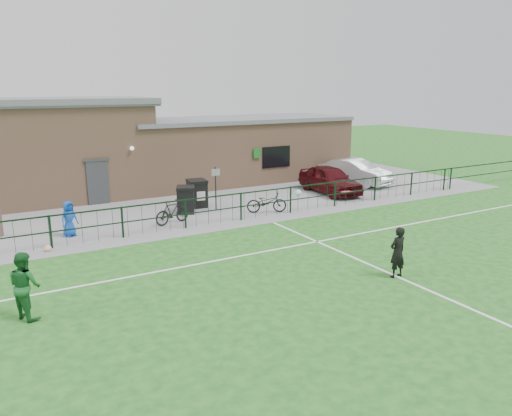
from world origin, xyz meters
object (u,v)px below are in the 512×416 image
sign_post (216,189)px  ball_ground (48,248)px  outfield_player (25,285)px  wheelie_bin_left (197,194)px  spectator_child (69,219)px  bicycle_e (267,202)px  car_maroon (330,179)px  bicycle_d (172,212)px  car_silver (355,172)px  wheelie_bin_right (186,201)px

sign_post → ball_ground: sign_post is taller
outfield_player → wheelie_bin_left: bearing=-70.6°
wheelie_bin_left → spectator_child: spectator_child is taller
wheelie_bin_left → bicycle_e: (2.25, -2.56, -0.13)m
bicycle_e → ball_ground: size_ratio=7.27×
car_maroon → bicycle_d: (-9.38, -1.63, -0.22)m
sign_post → bicycle_d: 2.81m
wheelie_bin_left → sign_post: (0.45, -1.10, 0.40)m
car_maroon → car_silver: car_maroon is taller
wheelie_bin_right → car_silver: 11.12m
wheelie_bin_left → bicycle_d: 3.05m
sign_post → outfield_player: 11.39m
sign_post → car_silver: bearing=10.1°
bicycle_e → ball_ground: bearing=118.7°
car_silver → bicycle_e: car_silver is taller
bicycle_e → spectator_child: 8.31m
car_maroon → spectator_child: 13.42m
car_maroon → bicycle_d: car_maroon is taller
bicycle_d → ball_ground: bicycle_d is taller
sign_post → bicycle_e: 2.38m
sign_post → bicycle_e: size_ratio=1.13×
sign_post → spectator_child: (-6.48, -0.87, -0.32)m
bicycle_d → outfield_player: 8.78m
wheelie_bin_right → outfield_player: outfield_player is taller
car_silver → outfield_player: size_ratio=2.58×
bicycle_e → ball_ground: 9.34m
ball_ground → bicycle_d: bearing=13.7°
spectator_child → outfield_player: size_ratio=0.81×
bicycle_e → wheelie_bin_left: bearing=64.5°
spectator_child → outfield_player: outfield_player is taller
bicycle_d → spectator_child: size_ratio=1.23×
wheelie_bin_left → bicycle_e: 3.41m
car_maroon → spectator_child: size_ratio=3.12×
wheelie_bin_left → outfield_player: outfield_player is taller
car_maroon → ball_ground: 14.64m
wheelie_bin_right → bicycle_e: wheelie_bin_right is taller
car_silver → spectator_child: 16.37m
wheelie_bin_left → ball_ground: wheelie_bin_left is taller
bicycle_d → spectator_child: spectator_child is taller
car_maroon → spectator_child: (-13.35, -1.35, -0.04)m
bicycle_e → outfield_player: size_ratio=1.06×
wheelie_bin_left → bicycle_d: bearing=-125.5°
car_silver → bicycle_d: bearing=179.5°
sign_post → bicycle_d: size_ratio=1.20×
bicycle_e → spectator_child: (-8.29, 0.59, 0.21)m
bicycle_d → wheelie_bin_right: bearing=-55.8°
bicycle_e → spectator_child: spectator_child is taller
sign_post → wheelie_bin_right: bearing=168.1°
sign_post → ball_ground: bearing=-162.5°
outfield_player → car_maroon: bearing=-89.7°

